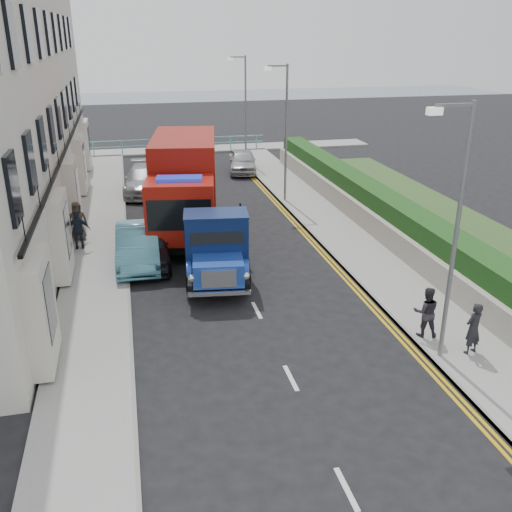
# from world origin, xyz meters

# --- Properties ---
(ground) EXTENTS (120.00, 120.00, 0.00)m
(ground) POSITION_xyz_m (0.00, 0.00, 0.00)
(ground) COLOR black
(ground) RESTS_ON ground
(pavement_west) EXTENTS (2.40, 38.00, 0.12)m
(pavement_west) POSITION_xyz_m (-5.20, 9.00, 0.06)
(pavement_west) COLOR gray
(pavement_west) RESTS_ON ground
(pavement_east) EXTENTS (2.60, 38.00, 0.12)m
(pavement_east) POSITION_xyz_m (5.30, 9.00, 0.06)
(pavement_east) COLOR gray
(pavement_east) RESTS_ON ground
(promenade) EXTENTS (30.00, 2.50, 0.12)m
(promenade) POSITION_xyz_m (0.00, 29.00, 0.06)
(promenade) COLOR gray
(promenade) RESTS_ON ground
(sea_plane) EXTENTS (120.00, 120.00, 0.00)m
(sea_plane) POSITION_xyz_m (0.00, 60.00, 0.00)
(sea_plane) COLOR slate
(sea_plane) RESTS_ON ground
(garden_east) EXTENTS (1.45, 28.00, 1.75)m
(garden_east) POSITION_xyz_m (7.21, 9.00, 0.90)
(garden_east) COLOR #B2AD9E
(garden_east) RESTS_ON ground
(seafront_railing) EXTENTS (13.00, 0.08, 1.11)m
(seafront_railing) POSITION_xyz_m (0.00, 28.20, 0.58)
(seafront_railing) COLOR #59B2A5
(seafront_railing) RESTS_ON ground
(lamp_near) EXTENTS (1.23, 0.18, 7.00)m
(lamp_near) POSITION_xyz_m (4.18, -2.00, 4.00)
(lamp_near) COLOR slate
(lamp_near) RESTS_ON ground
(lamp_mid) EXTENTS (1.23, 0.18, 7.00)m
(lamp_mid) POSITION_xyz_m (4.18, 14.00, 4.00)
(lamp_mid) COLOR slate
(lamp_mid) RESTS_ON ground
(lamp_far) EXTENTS (1.23, 0.18, 7.00)m
(lamp_far) POSITION_xyz_m (4.18, 24.00, 4.00)
(lamp_far) COLOR slate
(lamp_far) RESTS_ON ground
(bedford_lorry) EXTENTS (2.84, 5.76, 2.63)m
(bedford_lorry) POSITION_xyz_m (-0.88, 4.55, 1.21)
(bedford_lorry) COLOR black
(bedford_lorry) RESTS_ON ground
(red_lorry) EXTENTS (3.87, 8.24, 4.15)m
(red_lorry) POSITION_xyz_m (-1.34, 10.42, 2.21)
(red_lorry) COLOR black
(red_lorry) RESTS_ON ground
(parked_car_front) EXTENTS (2.09, 4.58, 1.52)m
(parked_car_front) POSITION_xyz_m (-3.22, 7.00, 0.76)
(parked_car_front) COLOR black
(parked_car_front) RESTS_ON ground
(parked_car_mid) EXTENTS (1.72, 4.62, 1.51)m
(parked_car_mid) POSITION_xyz_m (-3.60, 7.00, 0.75)
(parked_car_mid) COLOR teal
(parked_car_mid) RESTS_ON ground
(parked_car_rear) EXTENTS (2.58, 5.24, 1.46)m
(parked_car_rear) POSITION_xyz_m (-2.89, 17.59, 0.73)
(parked_car_rear) COLOR #9FA0A4
(parked_car_rear) RESTS_ON ground
(seafront_car_left) EXTENTS (2.27, 4.72, 1.30)m
(seafront_car_left) POSITION_xyz_m (-0.50, 27.00, 0.65)
(seafront_car_left) COLOR black
(seafront_car_left) RESTS_ON ground
(seafront_car_right) EXTENTS (2.39, 4.36, 1.40)m
(seafront_car_right) POSITION_xyz_m (3.50, 21.22, 0.70)
(seafront_car_right) COLOR #ABACB0
(seafront_car_right) RESTS_ON ground
(pedestrian_east_near) EXTENTS (0.64, 0.52, 1.52)m
(pedestrian_east_near) POSITION_xyz_m (5.19, -2.07, 0.88)
(pedestrian_east_near) COLOR black
(pedestrian_east_near) RESTS_ON pavement_east
(pedestrian_east_far) EXTENTS (0.89, 0.78, 1.54)m
(pedestrian_east_far) POSITION_xyz_m (4.40, -0.89, 0.89)
(pedestrian_east_far) COLOR #2F2A34
(pedestrian_east_far) RESTS_ON pavement_east
(pedestrian_west_near) EXTENTS (0.97, 0.45, 1.61)m
(pedestrian_west_near) POSITION_xyz_m (-5.90, 8.86, 0.92)
(pedestrian_west_near) COLOR #1B2231
(pedestrian_west_near) RESTS_ON pavement_west
(pedestrian_west_far) EXTENTS (0.89, 0.65, 1.68)m
(pedestrian_west_far) POSITION_xyz_m (-6.00, 9.98, 0.96)
(pedestrian_west_far) COLOR #3E362C
(pedestrian_west_far) RESTS_ON pavement_west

